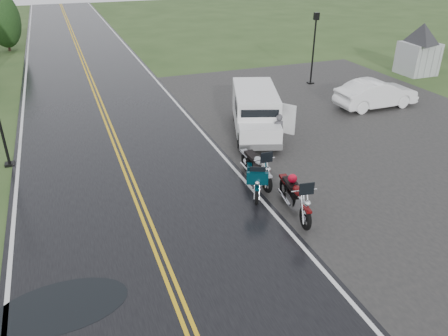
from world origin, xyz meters
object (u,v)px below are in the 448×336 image
at_px(motorcycle_red, 306,209).
at_px(motorcycle_teal, 257,188).
at_px(van_white, 241,126).
at_px(person_at_van, 278,132).
at_px(lamp_post_far_right, 313,49).
at_px(sedan_white, 376,94).
at_px(motorcycle_silver, 267,175).
at_px(visitor_center, 422,36).

bearing_deg(motorcycle_red, motorcycle_teal, 121.40).
distance_m(van_white, person_at_van, 1.54).
distance_m(motorcycle_red, motorcycle_teal, 1.93).
height_order(van_white, lamp_post_far_right, lamp_post_far_right).
height_order(sedan_white, lamp_post_far_right, lamp_post_far_right).
xyz_separation_m(person_at_van, sedan_white, (7.06, 2.77, -0.03)).
relative_size(motorcycle_teal, lamp_post_far_right, 0.52).
distance_m(motorcycle_silver, person_at_van, 3.78).
distance_m(motorcycle_teal, sedan_white, 11.70).
distance_m(visitor_center, van_white, 16.72).
relative_size(motorcycle_teal, motorcycle_silver, 0.91).
relative_size(motorcycle_red, sedan_white, 0.57).
height_order(visitor_center, motorcycle_teal, visitor_center).
relative_size(motorcycle_red, person_at_van, 1.67).
relative_size(visitor_center, motorcycle_teal, 7.37).
distance_m(motorcycle_teal, lamp_post_far_right, 14.55).
bearing_deg(van_white, motorcycle_silver, -80.12).
height_order(motorcycle_teal, sedan_white, sedan_white).
bearing_deg(person_at_van, motorcycle_teal, 57.72).
height_order(person_at_van, lamp_post_far_right, lamp_post_far_right).
xyz_separation_m(person_at_van, lamp_post_far_right, (6.21, 7.70, 1.35)).
xyz_separation_m(motorcycle_teal, motorcycle_silver, (0.63, 0.56, 0.07)).
xyz_separation_m(visitor_center, motorcycle_silver, (-15.84, -10.47, -1.69)).
bearing_deg(person_at_van, visitor_center, -149.07).
bearing_deg(sedan_white, person_at_van, 111.27).
xyz_separation_m(motorcycle_red, van_white, (0.49, 6.06, 0.25)).
height_order(motorcycle_teal, motorcycle_silver, motorcycle_silver).
bearing_deg(van_white, motorcycle_red, -75.53).
distance_m(person_at_van, sedan_white, 7.58).
height_order(motorcycle_silver, person_at_van, person_at_van).
xyz_separation_m(sedan_white, lamp_post_far_right, (-0.85, 4.94, 1.38)).
height_order(motorcycle_red, motorcycle_teal, motorcycle_red).
height_order(visitor_center, motorcycle_red, visitor_center).
distance_m(visitor_center, motorcycle_teal, 19.89).
relative_size(motorcycle_teal, person_at_van, 1.47).
bearing_deg(motorcycle_teal, sedan_white, 58.51).
xyz_separation_m(motorcycle_silver, lamp_post_far_right, (8.24, 10.89, 1.38)).
bearing_deg(motorcycle_teal, person_at_van, 79.30).
xyz_separation_m(visitor_center, motorcycle_teal, (-16.46, -11.03, -1.76)).
xyz_separation_m(motorcycle_teal, van_white, (1.23, 4.28, 0.34)).
height_order(visitor_center, motorcycle_silver, visitor_center).
height_order(motorcycle_red, lamp_post_far_right, lamp_post_far_right).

